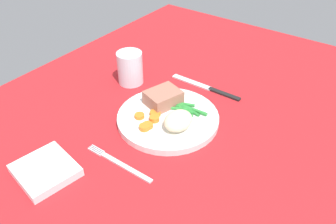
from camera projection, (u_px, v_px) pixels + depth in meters
dining_table at (175, 116)px, 83.13cm from camera, size 120.00×90.00×2.00cm
dinner_plate at (168, 118)px, 79.38cm from camera, size 23.65×23.65×1.60cm
meat_portion at (163, 98)px, 81.67cm from camera, size 9.48×8.48×3.41cm
mashed_potatoes at (178, 121)px, 74.42cm from camera, size 7.21×5.77×3.66cm
carrot_slices at (149, 120)px, 76.78cm from camera, size 7.93×6.02×1.11cm
green_beans at (184, 108)px, 80.47cm from camera, size 5.66×10.66×0.89cm
fork at (119, 163)px, 68.54cm from camera, size 1.44×16.60×0.40cm
knife at (207, 88)px, 90.84cm from camera, size 1.70×20.50×0.64cm
water_glass at (130, 70)px, 91.35cm from camera, size 6.80×6.80×8.79cm
napkin at (45, 170)px, 66.12cm from camera, size 12.17×12.80×1.79cm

